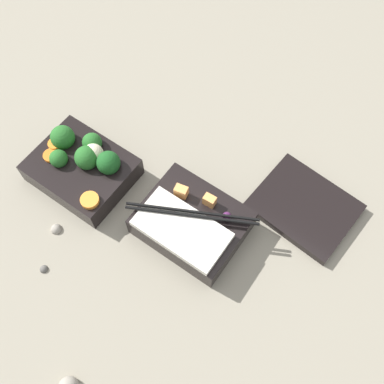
{
  "coord_description": "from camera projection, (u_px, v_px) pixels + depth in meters",
  "views": [
    {
      "loc": [
        0.3,
        -0.23,
        0.72
      ],
      "look_at": [
        0.1,
        0.05,
        0.04
      ],
      "focal_mm": 42.0,
      "sensor_mm": 36.0,
      "label": 1
    }
  ],
  "objects": [
    {
      "name": "bento_tray_rice",
      "position": [
        191.0,
        223.0,
        0.75
      ],
      "size": [
        0.2,
        0.14,
        0.07
      ],
      "color": "black",
      "rests_on": "ground_plane"
    },
    {
      "name": "pebble_1",
      "position": [
        56.0,
        228.0,
        0.77
      ],
      "size": [
        0.02,
        0.02,
        0.02
      ],
      "primitive_type": "sphere",
      "color": "gray",
      "rests_on": "ground_plane"
    },
    {
      "name": "ground_plane",
      "position": [
        131.0,
        199.0,
        0.8
      ],
      "size": [
        3.0,
        3.0,
        0.0
      ],
      "primitive_type": "plane",
      "color": "gray"
    },
    {
      "name": "bento_lid",
      "position": [
        304.0,
        207.0,
        0.79
      ],
      "size": [
        0.18,
        0.15,
        0.02
      ],
      "primitive_type": "cube",
      "rotation": [
        0.0,
        0.0,
        -0.09
      ],
      "color": "black",
      "rests_on": "ground_plane"
    },
    {
      "name": "bento_tray_vegetable",
      "position": [
        83.0,
        165.0,
        0.8
      ],
      "size": [
        0.17,
        0.14,
        0.08
      ],
      "color": "black",
      "rests_on": "ground_plane"
    },
    {
      "name": "pebble_2",
      "position": [
        43.0,
        269.0,
        0.74
      ],
      "size": [
        0.01,
        0.01,
        0.01
      ],
      "primitive_type": "sphere",
      "color": "#595651",
      "rests_on": "ground_plane"
    }
  ]
}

